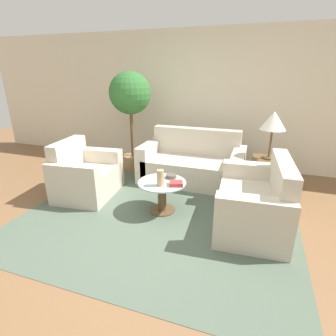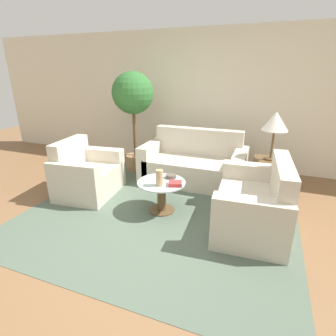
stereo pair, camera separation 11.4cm
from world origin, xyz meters
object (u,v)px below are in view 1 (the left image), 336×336
(armchair, at_px, (84,177))
(table_lamp, at_px, (273,122))
(coffee_table, at_px, (162,192))
(potted_plant, at_px, (130,100))
(book_stack, at_px, (176,183))
(sofa_main, at_px, (192,165))
(loveseat, at_px, (257,204))
(vase, at_px, (160,178))
(bowl, at_px, (171,176))

(armchair, distance_m, table_lamp, 2.96)
(coffee_table, bearing_deg, potted_plant, 129.20)
(armchair, height_order, book_stack, armchair)
(sofa_main, xyz_separation_m, loveseat, (1.11, -1.16, 0.00))
(table_lamp, bearing_deg, armchair, -161.06)
(coffee_table, bearing_deg, loveseat, 1.95)
(loveseat, bearing_deg, book_stack, -88.64)
(coffee_table, distance_m, potted_plant, 2.03)
(loveseat, distance_m, vase, 1.25)
(loveseat, height_order, table_lamp, table_lamp)
(bowl, distance_m, book_stack, 0.26)
(bowl, height_order, book_stack, same)
(coffee_table, bearing_deg, armchair, 175.25)
(book_stack, bearing_deg, loveseat, -13.92)
(sofa_main, distance_m, book_stack, 1.26)
(armchair, xyz_separation_m, book_stack, (1.54, -0.16, 0.17))
(potted_plant, xyz_separation_m, vase, (1.12, -1.47, -0.80))
(potted_plant, relative_size, bowl, 12.38)
(armchair, relative_size, loveseat, 0.78)
(sofa_main, height_order, bowl, sofa_main)
(table_lamp, bearing_deg, loveseat, -96.02)
(potted_plant, distance_m, bowl, 1.88)
(armchair, height_order, loveseat, loveseat)
(armchair, bearing_deg, table_lamp, -77.07)
(sofa_main, bearing_deg, book_stack, -85.96)
(armchair, xyz_separation_m, coffee_table, (1.33, -0.11, -0.01))
(sofa_main, distance_m, armchair, 1.82)
(sofa_main, xyz_separation_m, vase, (-0.10, -1.32, 0.25))
(armchair, height_order, coffee_table, armchair)
(vase, height_order, bowl, vase)
(coffee_table, bearing_deg, table_lamp, 37.43)
(armchair, xyz_separation_m, bowl, (1.40, 0.06, 0.17))
(table_lamp, height_order, bowl, table_lamp)
(loveseat, bearing_deg, table_lamp, 170.49)
(vase, bearing_deg, book_stack, 21.48)
(potted_plant, bearing_deg, vase, -52.63)
(table_lamp, bearing_deg, coffee_table, -142.57)
(sofa_main, height_order, loveseat, sofa_main)
(table_lamp, bearing_deg, sofa_main, 172.06)
(coffee_table, height_order, table_lamp, table_lamp)
(coffee_table, xyz_separation_m, book_stack, (0.21, -0.04, 0.18))
(bowl, xyz_separation_m, book_stack, (0.14, -0.22, -0.00))
(sofa_main, distance_m, potted_plant, 1.62)
(vase, distance_m, bowl, 0.31)
(loveseat, xyz_separation_m, book_stack, (-1.03, -0.09, 0.17))
(loveseat, relative_size, coffee_table, 2.07)
(loveseat, bearing_deg, bowl, -99.87)
(sofa_main, bearing_deg, coffee_table, -95.96)
(table_lamp, relative_size, bowl, 4.76)
(bowl, relative_size, book_stack, 0.71)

